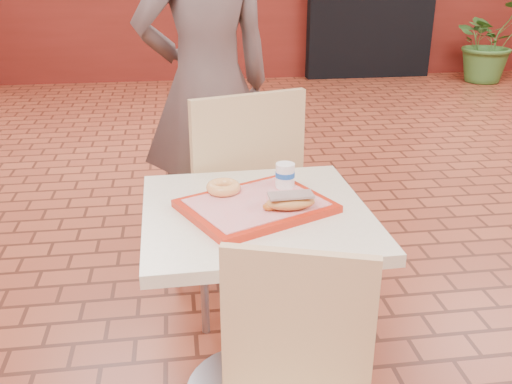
{
  "coord_description": "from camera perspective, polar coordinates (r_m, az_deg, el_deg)",
  "views": [
    {
      "loc": [
        -1.28,
        -2.32,
        1.48
      ],
      "look_at": [
        -1.05,
        -0.71,
        0.8
      ],
      "focal_mm": 40.0,
      "sensor_mm": 36.0,
      "label": 1
    }
  ],
  "objects": [
    {
      "name": "wainscot_band",
      "position": [
        2.82,
        19.43,
        1.01
      ],
      "size": [
        8.0,
        10.0,
        1.0
      ],
      "color": "#5F1912",
      "rests_on": "ground"
    },
    {
      "name": "main_table",
      "position": [
        1.9,
        -0.0,
        -8.43
      ],
      "size": [
        0.7,
        0.7,
        0.74
      ],
      "rotation": [
        0.0,
        0.0,
        0.02
      ],
      "color": "beige",
      "rests_on": "ground"
    },
    {
      "name": "chair_main_back",
      "position": [
        2.38,
        -1.9,
        -0.09
      ],
      "size": [
        0.58,
        0.58,
        1.0
      ],
      "rotation": [
        0.0,
        0.0,
        3.43
      ],
      "color": "#D8BA81",
      "rests_on": "ground"
    },
    {
      "name": "customer",
      "position": [
        2.69,
        -4.89,
        10.48
      ],
      "size": [
        0.77,
        0.62,
        1.83
      ],
      "primitive_type": "imported",
      "rotation": [
        0.0,
        0.0,
        3.44
      ],
      "color": "brown",
      "rests_on": "ground"
    },
    {
      "name": "serving_tray",
      "position": [
        1.78,
        -0.0,
        -1.4
      ],
      "size": [
        0.43,
        0.33,
        0.03
      ],
      "rotation": [
        0.0,
        0.0,
        0.43
      ],
      "color": "red",
      "rests_on": "main_table"
    },
    {
      "name": "ring_donut",
      "position": [
        1.85,
        -3.29,
        0.48
      ],
      "size": [
        0.15,
        0.15,
        0.03
      ],
      "primitive_type": "torus",
      "rotation": [
        0.0,
        0.0,
        0.4
      ],
      "color": "#F8AA5A",
      "rests_on": "serving_tray"
    },
    {
      "name": "long_john_donut",
      "position": [
        1.72,
        3.36,
        -0.99
      ],
      "size": [
        0.16,
        0.08,
        0.05
      ],
      "rotation": [
        0.0,
        0.0,
        0.03
      ],
      "color": "#C47939",
      "rests_on": "serving_tray"
    },
    {
      "name": "paper_cup",
      "position": [
        1.88,
        2.93,
        1.7
      ],
      "size": [
        0.06,
        0.06,
        0.08
      ],
      "rotation": [
        0.0,
        0.0,
        0.24
      ],
      "color": "white",
      "rests_on": "serving_tray"
    },
    {
      "name": "potted_plant",
      "position": [
        7.77,
        22.31,
        13.77
      ],
      "size": [
        0.98,
        0.88,
        0.99
      ],
      "primitive_type": "imported",
      "rotation": [
        0.0,
        0.0,
        0.13
      ],
      "color": "#3B6D2B",
      "rests_on": "ground"
    }
  ]
}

